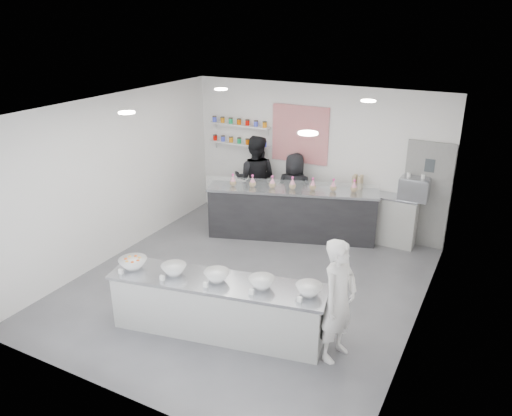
{
  "coord_description": "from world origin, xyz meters",
  "views": [
    {
      "loc": [
        3.57,
        -6.48,
        4.34
      ],
      "look_at": [
        -0.03,
        0.4,
        1.26
      ],
      "focal_mm": 35.0,
      "sensor_mm": 36.0,
      "label": 1
    }
  ],
  "objects_px": {
    "prep_counter": "(218,307)",
    "back_bar": "(292,214)",
    "staff_right": "(294,191)",
    "staff_left": "(255,179)",
    "espresso_ledge": "(382,218)",
    "woman_prep": "(338,301)",
    "espresso_machine": "(414,189)"
  },
  "relations": [
    {
      "from": "prep_counter",
      "to": "back_bar",
      "type": "distance_m",
      "value": 3.5
    },
    {
      "from": "staff_right",
      "to": "back_bar",
      "type": "bearing_deg",
      "value": 101.17
    },
    {
      "from": "prep_counter",
      "to": "staff_left",
      "type": "bearing_deg",
      "value": 99.32
    },
    {
      "from": "espresso_ledge",
      "to": "woman_prep",
      "type": "bearing_deg",
      "value": -84.21
    },
    {
      "from": "espresso_ledge",
      "to": "woman_prep",
      "type": "distance_m",
      "value": 3.89
    },
    {
      "from": "espresso_machine",
      "to": "staff_right",
      "type": "distance_m",
      "value": 2.42
    },
    {
      "from": "prep_counter",
      "to": "staff_right",
      "type": "bearing_deg",
      "value": 86.81
    },
    {
      "from": "espresso_ledge",
      "to": "staff_right",
      "type": "height_order",
      "value": "staff_right"
    },
    {
      "from": "woman_prep",
      "to": "staff_right",
      "type": "distance_m",
      "value": 4.3
    },
    {
      "from": "espresso_ledge",
      "to": "staff_right",
      "type": "relative_size",
      "value": 0.82
    },
    {
      "from": "espresso_machine",
      "to": "woman_prep",
      "type": "bearing_deg",
      "value": -92.35
    },
    {
      "from": "staff_left",
      "to": "staff_right",
      "type": "bearing_deg",
      "value": 163.08
    },
    {
      "from": "back_bar",
      "to": "prep_counter",
      "type": "bearing_deg",
      "value": -102.33
    },
    {
      "from": "espresso_ledge",
      "to": "espresso_machine",
      "type": "height_order",
      "value": "espresso_machine"
    },
    {
      "from": "staff_right",
      "to": "staff_left",
      "type": "bearing_deg",
      "value": -7.6
    },
    {
      "from": "espresso_ledge",
      "to": "staff_left",
      "type": "bearing_deg",
      "value": -176.26
    },
    {
      "from": "prep_counter",
      "to": "espresso_machine",
      "type": "xyz_separation_m",
      "value": [
        1.83,
        4.13,
        0.78
      ]
    },
    {
      "from": "espresso_ledge",
      "to": "woman_prep",
      "type": "xyz_separation_m",
      "value": [
        0.39,
        -3.86,
        0.36
      ]
    },
    {
      "from": "prep_counter",
      "to": "woman_prep",
      "type": "distance_m",
      "value": 1.75
    },
    {
      "from": "prep_counter",
      "to": "espresso_machine",
      "type": "relative_size",
      "value": 5.71
    },
    {
      "from": "woman_prep",
      "to": "espresso_machine",
      "type": "bearing_deg",
      "value": 10.97
    },
    {
      "from": "back_bar",
      "to": "staff_right",
      "type": "distance_m",
      "value": 0.59
    },
    {
      "from": "back_bar",
      "to": "espresso_ledge",
      "type": "xyz_separation_m",
      "value": [
        1.67,
        0.66,
        -0.02
      ]
    },
    {
      "from": "espresso_ledge",
      "to": "staff_right",
      "type": "bearing_deg",
      "value": -174.39
    },
    {
      "from": "back_bar",
      "to": "woman_prep",
      "type": "relative_size",
      "value": 1.98
    },
    {
      "from": "prep_counter",
      "to": "woman_prep",
      "type": "bearing_deg",
      "value": -1.75
    },
    {
      "from": "espresso_machine",
      "to": "staff_left",
      "type": "height_order",
      "value": "staff_left"
    },
    {
      "from": "back_bar",
      "to": "woman_prep",
      "type": "xyz_separation_m",
      "value": [
        2.06,
        -3.2,
        0.33
      ]
    },
    {
      "from": "woman_prep",
      "to": "staff_left",
      "type": "relative_size",
      "value": 0.9
    },
    {
      "from": "espresso_machine",
      "to": "back_bar",
      "type": "bearing_deg",
      "value": -163.43
    },
    {
      "from": "prep_counter",
      "to": "staff_left",
      "type": "xyz_separation_m",
      "value": [
        -1.47,
        3.95,
        0.53
      ]
    },
    {
      "from": "espresso_machine",
      "to": "woman_prep",
      "type": "height_order",
      "value": "woman_prep"
    }
  ]
}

